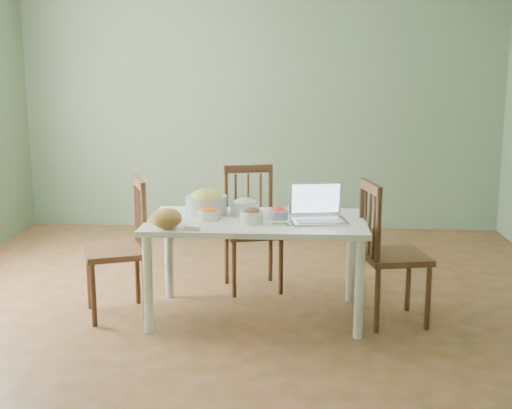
# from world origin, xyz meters

# --- Properties ---
(floor) EXTENTS (5.00, 5.00, 0.00)m
(floor) POSITION_xyz_m (0.00, 0.00, 0.00)
(floor) COLOR #4E3315
(floor) RESTS_ON ground
(wall_back) EXTENTS (5.00, 0.00, 2.70)m
(wall_back) POSITION_xyz_m (0.00, 2.50, 1.35)
(wall_back) COLOR slate
(wall_back) RESTS_ON ground
(wall_front) EXTENTS (5.00, 0.00, 2.70)m
(wall_front) POSITION_xyz_m (0.00, -2.50, 1.35)
(wall_front) COLOR slate
(wall_front) RESTS_ON ground
(dining_table) EXTENTS (1.45, 0.81, 0.68)m
(dining_table) POSITION_xyz_m (0.12, -0.19, 0.34)
(dining_table) COLOR white
(dining_table) RESTS_ON floor
(chair_far) EXTENTS (0.51, 0.49, 0.94)m
(chair_far) POSITION_xyz_m (0.06, 0.40, 0.47)
(chair_far) COLOR #44200E
(chair_far) RESTS_ON floor
(chair_left) EXTENTS (0.52, 0.53, 0.94)m
(chair_left) POSITION_xyz_m (-0.84, -0.22, 0.47)
(chair_left) COLOR #44200E
(chair_left) RESTS_ON floor
(chair_right) EXTENTS (0.47, 0.49, 0.94)m
(chair_right) POSITION_xyz_m (1.04, -0.23, 0.47)
(chair_right) COLOR #44200E
(chair_right) RESTS_ON floor
(bread_boule) EXTENTS (0.21, 0.21, 0.13)m
(bread_boule) POSITION_xyz_m (-0.43, -0.48, 0.74)
(bread_boule) COLOR #A37839
(bread_boule) RESTS_ON dining_table
(butter_stick) EXTENTS (0.11, 0.06, 0.03)m
(butter_stick) POSITION_xyz_m (-0.26, -0.53, 0.69)
(butter_stick) COLOR white
(butter_stick) RESTS_ON dining_table
(bowl_squash) EXTENTS (0.29, 0.29, 0.17)m
(bowl_squash) POSITION_xyz_m (-0.24, -0.02, 0.76)
(bowl_squash) COLOR gold
(bowl_squash) RESTS_ON dining_table
(bowl_carrot) EXTENTS (0.16, 0.16, 0.08)m
(bowl_carrot) POSITION_xyz_m (-0.19, -0.22, 0.72)
(bowl_carrot) COLOR orange
(bowl_carrot) RESTS_ON dining_table
(bowl_onion) EXTENTS (0.22, 0.22, 0.11)m
(bowl_onion) POSITION_xyz_m (0.03, -0.01, 0.73)
(bowl_onion) COLOR #EEE4CB
(bowl_onion) RESTS_ON dining_table
(bowl_mushroom) EXTENTS (0.19, 0.19, 0.10)m
(bowl_mushroom) POSITION_xyz_m (0.09, -0.31, 0.73)
(bowl_mushroom) COLOR #341D11
(bowl_mushroom) RESTS_ON dining_table
(bowl_redpep) EXTENTS (0.15, 0.15, 0.08)m
(bowl_redpep) POSITION_xyz_m (0.26, -0.17, 0.72)
(bowl_redpep) COLOR #C74629
(bowl_redpep) RESTS_ON dining_table
(bowl_broccoli) EXTENTS (0.15, 0.15, 0.08)m
(bowl_broccoli) POSITION_xyz_m (0.39, 0.04, 0.72)
(bowl_broccoli) COLOR #1B3D16
(bowl_broccoli) RESTS_ON dining_table
(flatbread) EXTENTS (0.25, 0.25, 0.02)m
(flatbread) POSITION_xyz_m (0.46, 0.11, 0.69)
(flatbread) COLOR tan
(flatbread) RESTS_ON dining_table
(basil_bunch) EXTENTS (0.19, 0.19, 0.02)m
(basil_bunch) POSITION_xyz_m (0.31, -0.31, 0.69)
(basil_bunch) COLOR #25601D
(basil_bunch) RESTS_ON dining_table
(laptop) EXTENTS (0.39, 0.34, 0.25)m
(laptop) POSITION_xyz_m (0.53, -0.25, 0.80)
(laptop) COLOR #BCBCC2
(laptop) RESTS_ON dining_table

